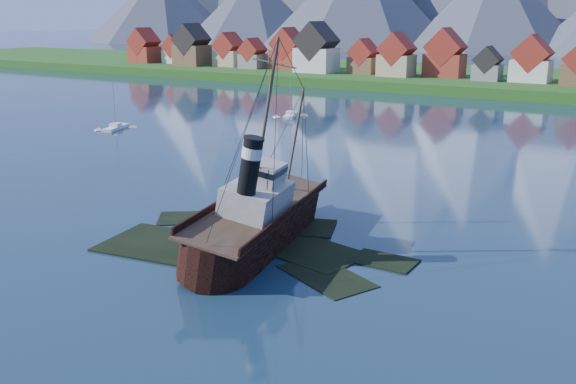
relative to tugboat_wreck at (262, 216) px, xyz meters
The scene contains 8 objects.
ground 5.02m from the tugboat_wreck, 118.64° to the right, with size 1400.00×1400.00×0.00m, color #172D40.
shoal 3.50m from the tugboat_wreck, 98.37° to the right, with size 31.71×21.24×1.14m.
shore_bank 166.38m from the tugboat_wreck, 90.69° to the left, with size 600.00×80.00×3.20m, color #224714.
seawall 128.39m from the tugboat_wreck, 90.89° to the left, with size 600.00×2.50×2.00m, color #3F3D38.
town 152.75m from the tugboat_wreck, 103.30° to the left, with size 250.96×16.69×17.30m.
tugboat_wreck is the anchor object (origin of this frame).
sailboat_a 74.09m from the tugboat_wreck, 147.31° to the left, with size 4.70×8.37×9.96m.
sailboat_c 82.91m from the tugboat_wreck, 119.13° to the left, with size 4.96×8.44×10.65m.
Camera 1 is at (36.83, -48.30, 22.79)m, focal length 40.00 mm.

